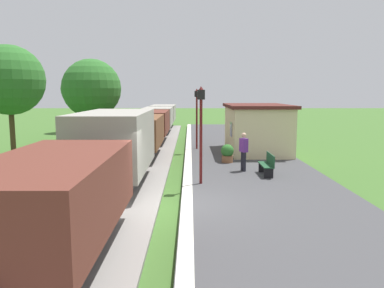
% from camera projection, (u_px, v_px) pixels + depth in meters
% --- Properties ---
extents(ground_plane, '(160.00, 160.00, 0.00)m').
position_uv_depth(ground_plane, '(174.00, 212.00, 11.79)').
color(ground_plane, '#3D6628').
extents(platform_slab, '(6.00, 60.00, 0.25)m').
position_uv_depth(platform_slab, '(276.00, 208.00, 11.79)').
color(platform_slab, '#424244').
rests_on(platform_slab, ground).
extents(platform_edge_stripe, '(0.36, 60.00, 0.01)m').
position_uv_depth(platform_edge_stripe, '(187.00, 204.00, 11.76)').
color(platform_edge_stripe, silver).
rests_on(platform_edge_stripe, platform_slab).
extents(track_ballast, '(3.80, 60.00, 0.12)m').
position_uv_depth(track_ballast, '(97.00, 210.00, 11.77)').
color(track_ballast, gray).
rests_on(track_ballast, ground).
extents(rail_near, '(0.07, 60.00, 0.14)m').
position_uv_depth(rail_near, '(120.00, 206.00, 11.75)').
color(rail_near, slate).
rests_on(rail_near, track_ballast).
extents(rail_far, '(0.07, 60.00, 0.14)m').
position_uv_depth(rail_far, '(74.00, 206.00, 11.75)').
color(rail_far, slate).
rests_on(rail_far, track_ballast).
extents(freight_train, '(2.50, 39.20, 2.72)m').
position_uv_depth(freight_train, '(145.00, 128.00, 23.92)').
color(freight_train, brown).
rests_on(freight_train, rail_near).
extents(station_hut, '(3.50, 5.80, 2.78)m').
position_uv_depth(station_hut, '(256.00, 128.00, 22.11)').
color(station_hut, beige).
rests_on(station_hut, platform_slab).
extents(bench_near_hut, '(0.42, 1.50, 0.91)m').
position_uv_depth(bench_near_hut, '(268.00, 164.00, 15.86)').
color(bench_near_hut, '#1E4C2D').
rests_on(bench_near_hut, platform_slab).
extents(person_waiting, '(0.37, 0.44, 1.71)m').
position_uv_depth(person_waiting, '(244.00, 150.00, 16.63)').
color(person_waiting, black).
rests_on(person_waiting, platform_slab).
extents(potted_planter, '(0.64, 0.64, 0.92)m').
position_uv_depth(potted_planter, '(227.00, 153.00, 18.76)').
color(potted_planter, brown).
rests_on(potted_planter, platform_slab).
extents(lamp_post_near, '(0.28, 0.28, 3.70)m').
position_uv_depth(lamp_post_near, '(201.00, 117.00, 14.10)').
color(lamp_post_near, '#591414').
rests_on(lamp_post_near, platform_slab).
extents(lamp_post_far, '(0.28, 0.28, 3.70)m').
position_uv_depth(lamp_post_far, '(197.00, 108.00, 23.08)').
color(lamp_post_far, '#591414').
rests_on(lamp_post_far, platform_slab).
extents(tree_trackside_far, '(3.80, 3.80, 6.29)m').
position_uv_depth(tree_trackside_far, '(9.00, 80.00, 20.44)').
color(tree_trackside_far, '#4C3823').
rests_on(tree_trackside_far, ground).
extents(tree_field_left, '(4.41, 4.41, 6.22)m').
position_uv_depth(tree_field_left, '(92.00, 89.00, 28.33)').
color(tree_field_left, '#4C3823').
rests_on(tree_field_left, ground).
extents(tree_field_distant, '(2.89, 2.89, 5.46)m').
position_uv_depth(tree_field_distant, '(77.00, 90.00, 35.00)').
color(tree_field_distant, '#4C3823').
rests_on(tree_field_distant, ground).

